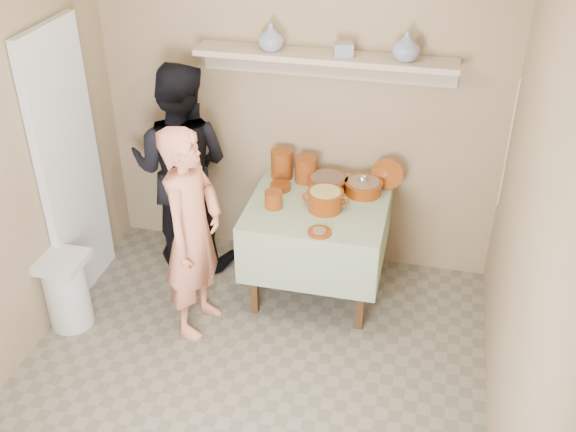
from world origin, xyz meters
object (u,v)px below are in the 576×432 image
(serving_table, at_px, (318,216))
(cazuela_rice, at_px, (325,199))
(person_cook, at_px, (193,234))
(trash_bin, at_px, (67,290))
(person_helper, at_px, (181,167))

(serving_table, bearing_deg, cazuela_rice, -55.69)
(person_cook, relative_size, trash_bin, 2.71)
(person_cook, height_order, cazuela_rice, person_cook)
(cazuela_rice, xyz_separation_m, trash_bin, (-1.68, -0.70, -0.56))
(person_helper, xyz_separation_m, serving_table, (1.09, -0.17, -0.18))
(serving_table, bearing_deg, trash_bin, -154.01)
(serving_table, bearing_deg, person_cook, -141.19)
(serving_table, bearing_deg, person_helper, 171.23)
(person_cook, relative_size, cazuela_rice, 4.60)
(cazuela_rice, height_order, trash_bin, cazuela_rice)
(person_cook, height_order, serving_table, person_cook)
(person_helper, xyz_separation_m, cazuela_rice, (1.15, -0.26, 0.03))
(person_helper, height_order, serving_table, person_helper)
(serving_table, distance_m, trash_bin, 1.84)
(person_cook, xyz_separation_m, trash_bin, (-0.89, -0.20, -0.48))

